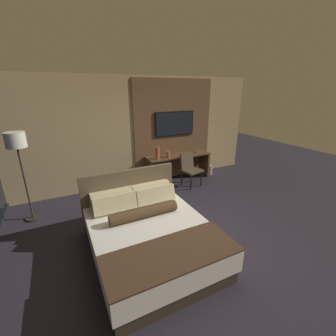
{
  "coord_description": "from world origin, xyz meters",
  "views": [
    {
      "loc": [
        -1.77,
        -2.99,
        2.49
      ],
      "look_at": [
        0.24,
        1.02,
        0.89
      ],
      "focal_mm": 24.0,
      "sensor_mm": 36.0,
      "label": 1
    }
  ],
  "objects": [
    {
      "name": "book",
      "position": [
        1.66,
        2.27,
        0.75
      ],
      "size": [
        0.24,
        0.19,
        0.03
      ],
      "color": "#332D28",
      "rests_on": "desk"
    },
    {
      "name": "tv",
      "position": [
        1.19,
        2.52,
        1.57
      ],
      "size": [
        1.18,
        0.04,
        0.67
      ],
      "color": "black"
    },
    {
      "name": "desk_chair",
      "position": [
        1.28,
        1.81,
        0.52
      ],
      "size": [
        0.56,
        0.56,
        0.88
      ],
      "rotation": [
        0.0,
        0.0,
        0.22
      ],
      "color": "#4C3D2D",
      "rests_on": "ground_plane"
    },
    {
      "name": "desk",
      "position": [
        1.19,
        2.31,
        0.5
      ],
      "size": [
        1.84,
        0.52,
        0.74
      ],
      "color": "brown",
      "rests_on": "ground_plane"
    },
    {
      "name": "wall_back_tv_panel",
      "position": [
        0.16,
        2.59,
        1.4
      ],
      "size": [
        7.2,
        0.09,
        2.8
      ],
      "color": "tan",
      "rests_on": "ground_plane"
    },
    {
      "name": "floor_lamp",
      "position": [
        -2.45,
        1.76,
        1.48
      ],
      "size": [
        0.34,
        0.34,
        1.76
      ],
      "color": "#282623",
      "rests_on": "ground_plane"
    },
    {
      "name": "vase_short",
      "position": [
        0.83,
        2.19,
        0.82
      ],
      "size": [
        0.1,
        0.1,
        0.16
      ],
      "color": "#846647",
      "rests_on": "desk"
    },
    {
      "name": "vase_tall",
      "position": [
        0.52,
        2.2,
        0.9
      ],
      "size": [
        0.11,
        0.11,
        0.32
      ],
      "color": "#B2563D",
      "rests_on": "desk"
    },
    {
      "name": "waste_bin",
      "position": [
        2.22,
        2.2,
        0.14
      ],
      "size": [
        0.22,
        0.22,
        0.28
      ],
      "color": "gray",
      "rests_on": "ground_plane"
    },
    {
      "name": "bed",
      "position": [
        -0.71,
        -0.2,
        0.33
      ],
      "size": [
        1.74,
        2.11,
        1.1
      ],
      "color": "#33281E",
      "rests_on": "ground_plane"
    },
    {
      "name": "ground_plane",
      "position": [
        0.0,
        0.0,
        0.0
      ],
      "size": [
        16.0,
        16.0,
        0.0
      ],
      "primitive_type": "plane",
      "color": "#28232D"
    }
  ]
}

